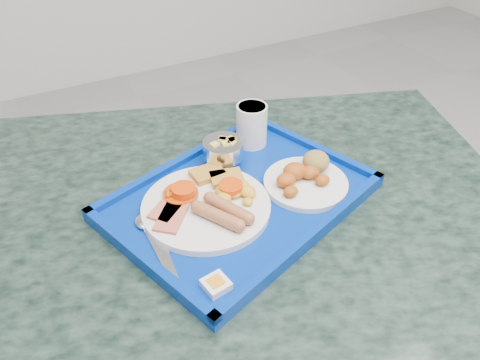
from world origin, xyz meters
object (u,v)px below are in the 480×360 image
object	(u,v)px
table	(223,266)
main_plate	(209,202)
tray	(240,199)
fruit_bowl	(224,149)
bread_plate	(306,177)
juice_cup	(252,124)

from	to	relation	value
table	main_plate	bearing A→B (deg)	-146.07
tray	fruit_bowl	world-z (taller)	fruit_bowl
tray	main_plate	bearing A→B (deg)	-178.77
tray	main_plate	xyz separation A→B (m)	(-0.07, -0.00, 0.02)
fruit_bowl	bread_plate	bearing A→B (deg)	-49.92
main_plate	juice_cup	world-z (taller)	juice_cup
main_plate	fruit_bowl	bearing A→B (deg)	51.79
juice_cup	fruit_bowl	bearing A→B (deg)	-154.31
fruit_bowl	tray	bearing A→B (deg)	-100.57
fruit_bowl	table	bearing A→B (deg)	-120.59
table	fruit_bowl	size ratio (longest dim) A/B	16.22
juice_cup	tray	bearing A→B (deg)	-126.07
bread_plate	juice_cup	distance (m)	0.18
main_plate	juice_cup	bearing A→B (deg)	40.92
main_plate	juice_cup	size ratio (longest dim) A/B	2.55
bread_plate	main_plate	bearing A→B (deg)	172.78
table	tray	xyz separation A→B (m)	(0.03, -0.02, 0.20)
main_plate	table	bearing A→B (deg)	33.93
main_plate	bread_plate	bearing A→B (deg)	-7.22
table	fruit_bowl	bearing A→B (deg)	59.41
bread_plate	tray	bearing A→B (deg)	168.69
table	bread_plate	bearing A→B (deg)	-16.73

